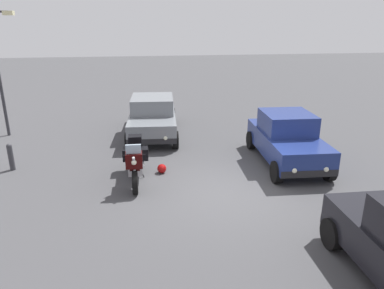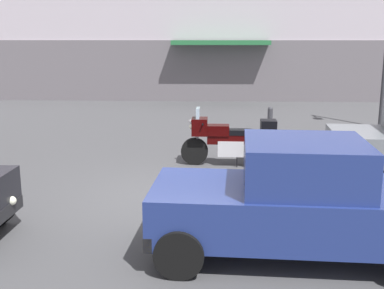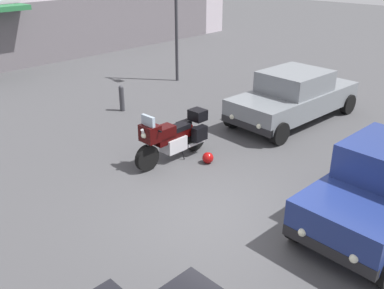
# 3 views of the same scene
# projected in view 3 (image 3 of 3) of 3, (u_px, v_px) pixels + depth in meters

# --- Properties ---
(ground_plane) EXTENTS (80.00, 80.00, 0.00)m
(ground_plane) POSITION_uv_depth(u_px,v_px,m) (216.00, 215.00, 8.36)
(ground_plane) COLOR #424244
(motorcycle) EXTENTS (2.26, 0.77, 1.36)m
(motorcycle) POSITION_uv_depth(u_px,v_px,m) (173.00, 136.00, 10.39)
(motorcycle) COLOR black
(motorcycle) RESTS_ON ground
(helmet) EXTENTS (0.28, 0.28, 0.28)m
(helmet) POSITION_uv_depth(u_px,v_px,m) (208.00, 158.00, 10.37)
(helmet) COLOR #990C0C
(helmet) RESTS_ON ground
(car_sedan_far) EXTENTS (4.67, 2.20, 1.56)m
(car_sedan_far) POSITION_uv_depth(u_px,v_px,m) (294.00, 96.00, 12.80)
(car_sedan_far) COLOR slate
(car_sedan_far) RESTS_ON ground
(car_wagon_end) EXTENTS (3.94, 1.97, 1.64)m
(car_wagon_end) POSITION_uv_depth(u_px,v_px,m) (384.00, 187.00, 7.74)
(car_wagon_end) COLOR navy
(car_wagon_end) RESTS_ON ground
(streetlamp_curbside) EXTENTS (0.28, 0.94, 4.82)m
(streetlamp_curbside) POSITION_uv_depth(u_px,v_px,m) (179.00, 6.00, 15.95)
(streetlamp_curbside) COLOR #2D2D33
(streetlamp_curbside) RESTS_ON ground
(bollard_curbside) EXTENTS (0.16, 0.16, 0.86)m
(bollard_curbside) POSITION_uv_depth(u_px,v_px,m) (122.00, 97.00, 13.73)
(bollard_curbside) COLOR #333338
(bollard_curbside) RESTS_ON ground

